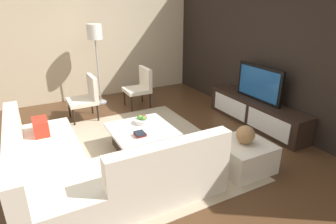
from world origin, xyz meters
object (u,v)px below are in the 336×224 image
(accent_chair_far, at_px, (141,85))
(book_stack, at_px, (140,134))
(coffee_table, at_px, (142,139))
(decorative_ball, at_px, (245,135))
(accent_chair_near, at_px, (87,95))
(fruit_bowl, at_px, (143,120))
(television, at_px, (259,83))
(ottoman, at_px, (243,156))
(floor_lamp, at_px, (95,37))
(sectional_couch, at_px, (89,169))
(media_console, at_px, (255,112))

(accent_chair_far, relative_size, book_stack, 5.13)
(coffee_table, bearing_deg, decorative_ball, 42.69)
(coffee_table, relative_size, accent_chair_near, 1.11)
(coffee_table, distance_m, fruit_bowl, 0.31)
(coffee_table, bearing_deg, television, 87.51)
(accent_chair_near, distance_m, decorative_ball, 3.23)
(coffee_table, height_order, decorative_ball, decorative_ball)
(fruit_bowl, xyz_separation_m, accent_chair_far, (-1.71, 0.68, 0.06))
(television, xyz_separation_m, accent_chair_far, (-2.00, -1.52, -0.34))
(book_stack, bearing_deg, accent_chair_far, 156.95)
(television, height_order, accent_chair_far, television)
(ottoman, bearing_deg, floor_lamp, -164.21)
(ottoman, height_order, decorative_ball, decorative_ball)
(floor_lamp, bearing_deg, decorative_ball, 15.79)
(decorative_ball, xyz_separation_m, book_stack, (-0.92, -1.18, -0.12))
(accent_chair_near, bearing_deg, book_stack, 19.34)
(decorative_ball, bearing_deg, coffee_table, -137.31)
(television, distance_m, decorative_ball, 1.65)
(coffee_table, height_order, book_stack, book_stack)
(accent_chair_far, bearing_deg, book_stack, -32.22)
(book_stack, bearing_deg, sectional_couch, -65.59)
(decorative_ball, height_order, book_stack, decorative_ball)
(media_console, xyz_separation_m, book_stack, (0.12, -2.42, 0.16))
(decorative_ball, bearing_deg, television, 130.09)
(coffee_table, xyz_separation_m, ottoman, (1.14, 1.06, -0.00))
(fruit_bowl, bearing_deg, coffee_table, -28.10)
(media_console, relative_size, decorative_ball, 8.48)
(sectional_couch, relative_size, ottoman, 3.35)
(coffee_table, bearing_deg, ottoman, 42.69)
(media_console, relative_size, book_stack, 12.91)
(accent_chair_near, bearing_deg, fruit_bowl, 29.38)
(coffee_table, bearing_deg, accent_chair_near, -165.29)
(media_console, bearing_deg, coffee_table, -92.49)
(media_console, xyz_separation_m, accent_chair_far, (-2.00, -1.52, 0.24))
(fruit_bowl, xyz_separation_m, decorative_ball, (1.33, 0.96, 0.10))
(accent_chair_near, height_order, book_stack, accent_chair_near)
(floor_lamp, xyz_separation_m, book_stack, (2.75, -0.14, -1.09))
(coffee_table, relative_size, ottoman, 1.38)
(accent_chair_near, distance_m, accent_chair_far, 1.24)
(sectional_couch, xyz_separation_m, accent_chair_far, (-2.50, 1.75, 0.20))
(coffee_table, distance_m, decorative_ball, 1.59)
(coffee_table, bearing_deg, sectional_couch, -58.01)
(sectional_couch, distance_m, decorative_ball, 2.11)
(coffee_table, height_order, accent_chair_far, accent_chair_far)
(accent_chair_near, bearing_deg, ottoman, 37.50)
(television, relative_size, decorative_ball, 4.06)
(fruit_bowl, bearing_deg, accent_chair_far, 158.33)
(coffee_table, relative_size, fruit_bowl, 3.45)
(coffee_table, bearing_deg, media_console, 87.51)
(coffee_table, height_order, floor_lamp, floor_lamp)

